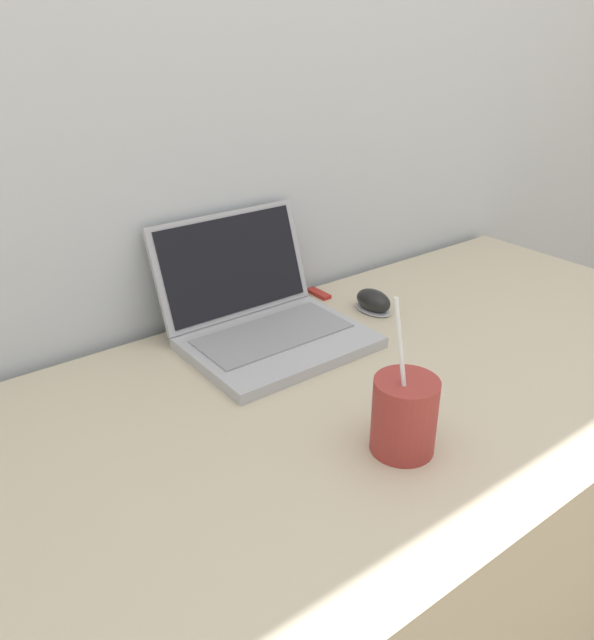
% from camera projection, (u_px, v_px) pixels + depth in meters
% --- Properties ---
extents(wall_back, '(7.00, 0.04, 2.50)m').
position_uv_depth(wall_back, '(237.00, 39.00, 1.09)').
color(wall_back, silver).
rests_on(wall_back, ground_plane).
extents(desk, '(1.48, 0.71, 0.75)m').
position_uv_depth(desk, '(367.00, 545.00, 1.19)').
color(desk, beige).
rests_on(desk, ground_plane).
extents(laptop, '(0.31, 0.30, 0.21)m').
position_uv_depth(laptop, '(263.00, 316.00, 1.13)').
color(laptop, '#ADADB2').
rests_on(laptop, desk).
extents(drink_cup, '(0.09, 0.09, 0.22)m').
position_uv_depth(drink_cup, '(404.00, 414.00, 0.83)').
color(drink_cup, '#9E332D').
rests_on(drink_cup, desk).
extents(computer_mouse, '(0.05, 0.09, 0.04)m').
position_uv_depth(computer_mouse, '(373.00, 302.00, 1.24)').
color(computer_mouse, '#B2B2B7').
rests_on(computer_mouse, desk).
extents(usb_stick, '(0.02, 0.06, 0.01)m').
position_uv_depth(usb_stick, '(319.00, 294.00, 1.32)').
color(usb_stick, '#B2261E').
rests_on(usb_stick, desk).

